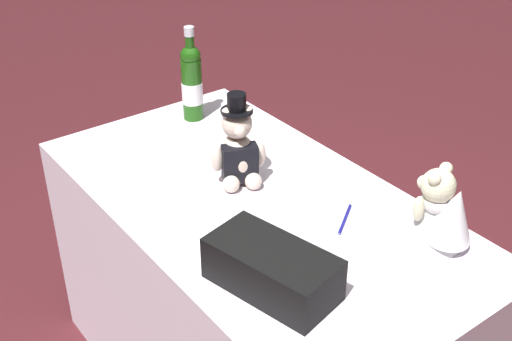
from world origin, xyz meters
TOP-DOWN VIEW (x-y plane):
  - reception_table at (0.00, 0.00)m, footprint 1.42×0.76m
  - teddy_bear_groom at (0.12, -0.02)m, footprint 0.16×0.16m
  - teddy_bear_bride at (-0.45, -0.26)m, footprint 0.23×0.18m
  - champagne_bottle at (0.56, -0.14)m, footprint 0.07×0.07m
  - signing_pen at (-0.23, -0.13)m, footprint 0.09×0.13m
  - gift_case_black at (-0.33, 0.20)m, footprint 0.35×0.23m

SIDE VIEW (x-z plane):
  - reception_table at x=0.00m, z-range 0.00..0.80m
  - signing_pen at x=-0.23m, z-range 0.80..0.81m
  - gift_case_black at x=-0.33m, z-range 0.80..0.92m
  - teddy_bear_bride at x=-0.45m, z-range 0.78..1.00m
  - teddy_bear_groom at x=0.12m, z-range 0.76..1.05m
  - champagne_bottle at x=0.56m, z-range 0.77..1.11m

